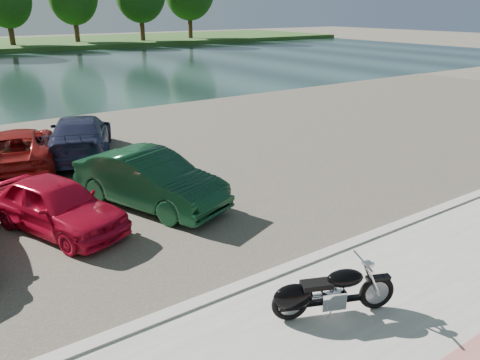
# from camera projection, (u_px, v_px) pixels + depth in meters

# --- Properties ---
(ground) EXTENTS (200.00, 200.00, 0.00)m
(ground) POSITION_uv_depth(u_px,v_px,m) (363.00, 318.00, 8.53)
(ground) COLOR #595447
(ground) RESTS_ON ground
(promenade) EXTENTS (60.00, 6.00, 0.10)m
(promenade) POSITION_uv_depth(u_px,v_px,m) (410.00, 347.00, 7.74)
(promenade) COLOR #9C9993
(promenade) RESTS_ON ground
(kerb) EXTENTS (60.00, 0.30, 0.14)m
(kerb) POSITION_uv_depth(u_px,v_px,m) (291.00, 268.00, 10.05)
(kerb) COLOR #9C9993
(kerb) RESTS_ON ground
(parking_lot) EXTENTS (60.00, 18.00, 0.04)m
(parking_lot) POSITION_uv_depth(u_px,v_px,m) (130.00, 163.00, 17.01)
(parking_lot) COLOR #403B34
(parking_lot) RESTS_ON ground
(motorcycle) EXTENTS (2.21, 1.14, 1.05)m
(motorcycle) POSITION_uv_depth(u_px,v_px,m) (323.00, 293.00, 8.31)
(motorcycle) COLOR black
(motorcycle) RESTS_ON promenade
(car_4) EXTENTS (3.00, 4.34, 1.37)m
(car_4) POSITION_uv_depth(u_px,v_px,m) (57.00, 205.00, 11.61)
(car_4) COLOR #BB0C2A
(car_4) RESTS_ON parking_lot
(car_5) EXTENTS (3.21, 4.95, 1.54)m
(car_5) POSITION_uv_depth(u_px,v_px,m) (150.00, 180.00, 13.06)
(car_5) COLOR #0E341D
(car_5) RESTS_ON parking_lot
(car_10) EXTENTS (3.31, 5.28, 1.36)m
(car_10) POSITION_uv_depth(u_px,v_px,m) (19.00, 148.00, 16.34)
(car_10) COLOR maroon
(car_10) RESTS_ON parking_lot
(car_11) EXTENTS (3.91, 5.74, 1.54)m
(car_11) POSITION_uv_depth(u_px,v_px,m) (80.00, 136.00, 17.51)
(car_11) COLOR #272B4C
(car_11) RESTS_ON parking_lot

